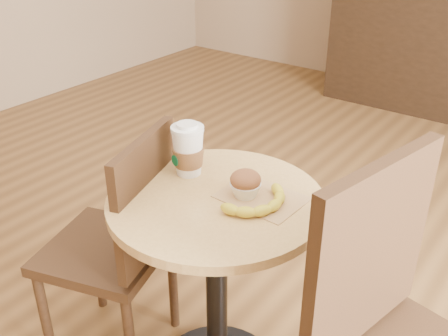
% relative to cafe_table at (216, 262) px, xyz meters
% --- Properties ---
extents(cafe_table, '(0.64, 0.64, 0.75)m').
position_rel_cafe_table_xyz_m(cafe_table, '(0.00, 0.00, 0.00)').
color(cafe_table, black).
rests_on(cafe_table, ground).
extents(chair_left, '(0.49, 0.49, 0.90)m').
position_rel_cafe_table_xyz_m(chair_left, '(-0.34, -0.09, -0.02)').
color(chair_left, '#382313').
rests_on(chair_left, ground).
extents(kraft_bag, '(0.25, 0.19, 0.00)m').
position_rel_cafe_table_xyz_m(kraft_bag, '(0.11, 0.08, 0.24)').
color(kraft_bag, tan).
rests_on(kraft_bag, cafe_table).
extents(coffee_cup, '(0.10, 0.11, 0.17)m').
position_rel_cafe_table_xyz_m(coffee_cup, '(-0.16, 0.07, 0.32)').
color(coffee_cup, white).
rests_on(coffee_cup, cafe_table).
extents(muffin, '(0.09, 0.09, 0.08)m').
position_rel_cafe_table_xyz_m(muffin, '(0.07, 0.05, 0.28)').
color(muffin, white).
rests_on(muffin, kraft_bag).
extents(banana, '(0.22, 0.27, 0.03)m').
position_rel_cafe_table_xyz_m(banana, '(0.13, 0.03, 0.26)').
color(banana, gold).
rests_on(banana, kraft_bag).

